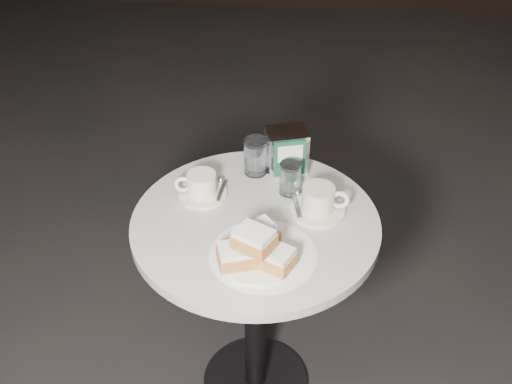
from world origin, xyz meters
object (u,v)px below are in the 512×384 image
(coffee_cup_left, at_px, (202,186))
(napkin_dispenser, at_px, (286,151))
(water_glass_left, at_px, (256,157))
(beignet_plate, at_px, (256,250))
(coffee_cup_right, at_px, (319,201))
(cafe_table, at_px, (255,271))
(water_glass_right, at_px, (290,179))

(coffee_cup_left, distance_m, napkin_dispenser, 0.28)
(water_glass_left, relative_size, napkin_dispenser, 0.82)
(beignet_plate, distance_m, coffee_cup_right, 0.28)
(coffee_cup_left, xyz_separation_m, coffee_cup_right, (0.34, -0.04, 0.00))
(beignet_plate, distance_m, napkin_dispenser, 0.43)
(cafe_table, xyz_separation_m, napkin_dispenser, (0.07, 0.25, 0.27))
(coffee_cup_left, relative_size, coffee_cup_right, 0.99)
(cafe_table, xyz_separation_m, beignet_plate, (0.02, -0.17, 0.24))
(cafe_table, relative_size, coffee_cup_left, 4.44)
(cafe_table, xyz_separation_m, coffee_cup_left, (-0.17, 0.10, 0.23))
(cafe_table, relative_size, napkin_dispenser, 5.26)
(water_glass_left, bearing_deg, water_glass_right, -40.45)
(coffee_cup_left, relative_size, napkin_dispenser, 1.19)
(coffee_cup_left, xyz_separation_m, water_glass_left, (0.15, 0.13, 0.02))
(beignet_plate, height_order, coffee_cup_left, beignet_plate)
(beignet_plate, bearing_deg, coffee_cup_left, 123.73)
(water_glass_right, distance_m, napkin_dispenser, 0.11)
(napkin_dispenser, bearing_deg, beignet_plate, -113.14)
(cafe_table, height_order, water_glass_left, water_glass_left)
(beignet_plate, bearing_deg, cafe_table, 95.35)
(cafe_table, xyz_separation_m, water_glass_left, (-0.02, 0.23, 0.25))
(water_glass_left, height_order, water_glass_right, water_glass_left)
(water_glass_left, bearing_deg, coffee_cup_left, -138.03)
(beignet_plate, xyz_separation_m, coffee_cup_left, (-0.18, 0.27, -0.01))
(coffee_cup_right, xyz_separation_m, water_glass_right, (-0.08, 0.08, 0.01))
(water_glass_left, distance_m, napkin_dispenser, 0.09)
(coffee_cup_right, bearing_deg, cafe_table, -160.13)
(cafe_table, relative_size, water_glass_right, 7.40)
(coffee_cup_right, relative_size, water_glass_left, 1.46)
(cafe_table, height_order, napkin_dispenser, napkin_dispenser)
(coffee_cup_right, xyz_separation_m, water_glass_left, (-0.19, 0.18, 0.02))
(cafe_table, relative_size, beignet_plate, 3.49)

